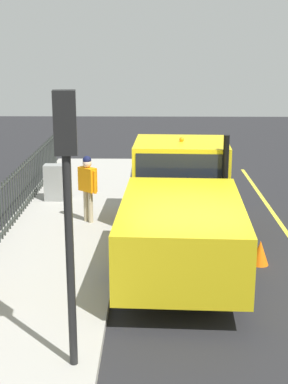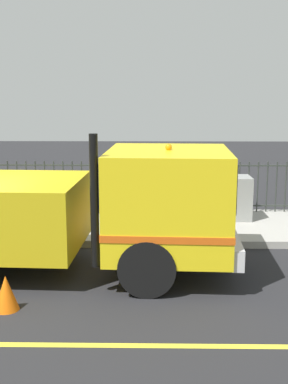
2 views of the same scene
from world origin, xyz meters
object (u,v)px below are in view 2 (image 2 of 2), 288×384
worker_standing (162,184)px  traffic_cone (6,293)px  utility_cabinet (242,198)px  work_truck (76,205)px

worker_standing → traffic_cone: size_ratio=3.21×
utility_cabinet → worker_standing: bearing=119.1°
worker_standing → work_truck: bearing=6.8°
work_truck → utility_cabinet: bearing=136.2°
work_truck → traffic_cone: size_ratio=12.65×
worker_standing → utility_cabinet: bearing=160.3°
work_truck → worker_standing: 2.85m
worker_standing → utility_cabinet: size_ratio=1.64×
worker_standing → traffic_cone: 4.85m
worker_standing → utility_cabinet: (1.14, -2.06, -0.55)m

